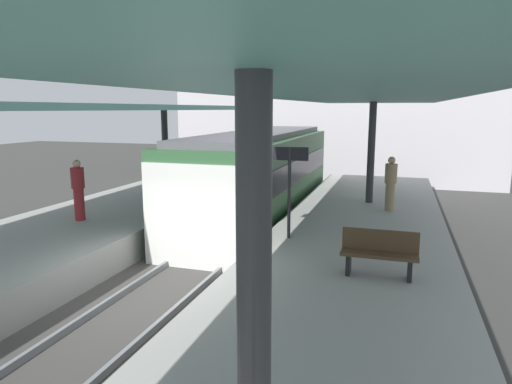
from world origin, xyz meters
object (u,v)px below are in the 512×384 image
at_px(commuter_train, 260,176).
at_px(passenger_far_end, 78,189).
at_px(platform_bench, 379,252).
at_px(platform_sign, 289,172).
at_px(passenger_near_bench, 391,183).

height_order(commuter_train, passenger_far_end, commuter_train).
bearing_deg(commuter_train, platform_bench, -57.11).
relative_size(platform_bench, passenger_far_end, 0.82).
xyz_separation_m(platform_sign, passenger_far_end, (-6.01, -0.05, -0.74)).
bearing_deg(passenger_far_end, passenger_near_bench, 25.15).
bearing_deg(passenger_near_bench, platform_bench, -90.48).
relative_size(platform_sign, passenger_far_end, 1.29).
bearing_deg(passenger_far_end, commuter_train, 52.42).
bearing_deg(platform_sign, platform_bench, -41.91).
relative_size(passenger_near_bench, passenger_far_end, 0.98).
relative_size(platform_bench, passenger_near_bench, 0.84).
relative_size(commuter_train, passenger_far_end, 6.56).
height_order(commuter_train, platform_sign, commuter_train).
bearing_deg(passenger_near_bench, commuter_train, 166.90).
height_order(platform_sign, passenger_near_bench, platform_sign).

